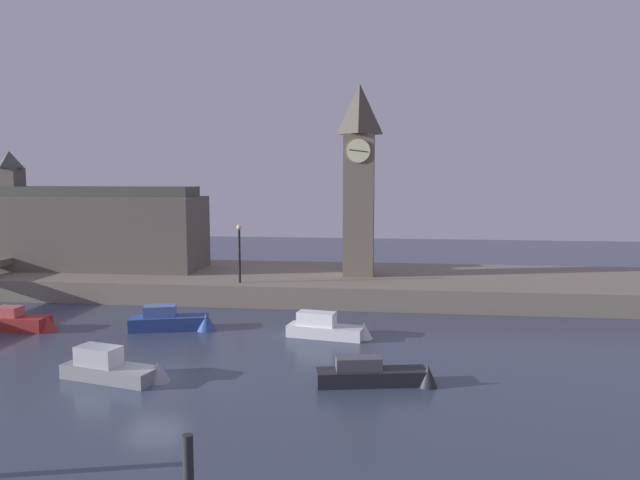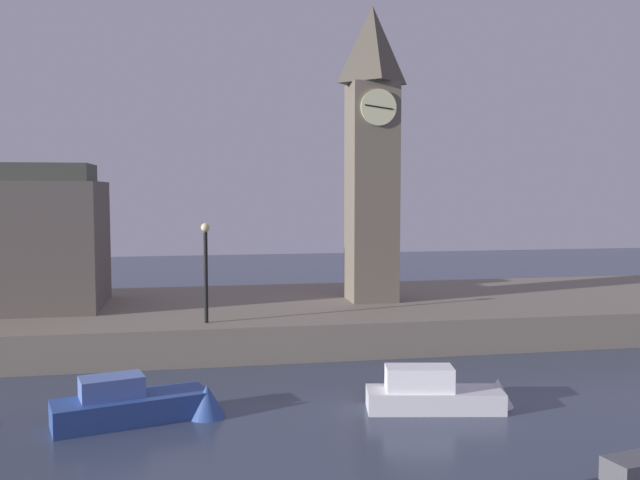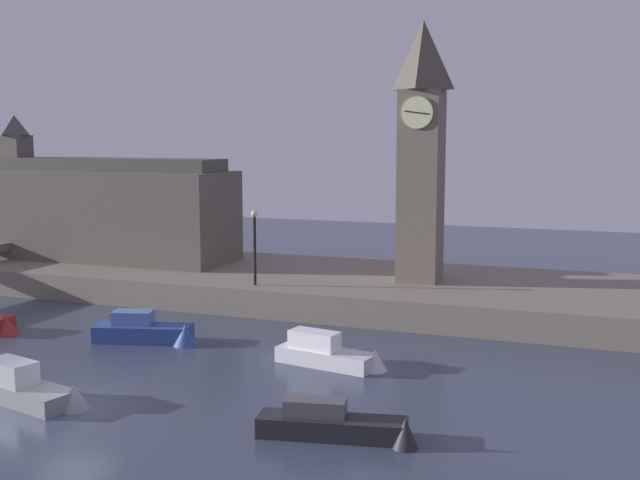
{
  "view_description": "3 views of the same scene",
  "coord_description": "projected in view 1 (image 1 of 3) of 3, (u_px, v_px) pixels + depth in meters",
  "views": [
    {
      "loc": [
        10.24,
        -23.95,
        8.85
      ],
      "look_at": [
        5.57,
        14.71,
        4.62
      ],
      "focal_mm": 33.06,
      "sensor_mm": 36.0,
      "label": 1
    },
    {
      "loc": [
        -0.57,
        -12.31,
        6.87
      ],
      "look_at": [
        4.81,
        16.77,
        4.68
      ],
      "focal_mm": 38.42,
      "sensor_mm": 36.0,
      "label": 2
    },
    {
      "loc": [
        17.1,
        -21.14,
        9.34
      ],
      "look_at": [
        3.39,
        15.95,
        4.03
      ],
      "focal_mm": 42.77,
      "sensor_mm": 36.0,
      "label": 3
    }
  ],
  "objects": [
    {
      "name": "clock_tower",
      "position": [
        359.0,
        177.0,
        43.35
      ],
      "size": [
        2.43,
        2.47,
        14.05
      ],
      "color": "#6B6051",
      "rests_on": "far_embankment"
    },
    {
      "name": "streetlamp",
      "position": [
        239.0,
        247.0,
        40.58
      ],
      "size": [
        0.36,
        0.36,
        4.03
      ],
      "color": "black",
      "rests_on": "far_embankment"
    },
    {
      "name": "mooring_post_right",
      "position": [
        188.0,
        471.0,
        15.72
      ],
      "size": [
        0.29,
        0.29,
        2.02
      ],
      "primitive_type": "cylinder",
      "color": "#292929",
      "rests_on": "ground"
    },
    {
      "name": "boat_dinghy_red",
      "position": [
        22.0,
        322.0,
        33.98
      ],
      "size": [
        4.4,
        1.47,
        1.38
      ],
      "color": "maroon",
      "rests_on": "ground"
    },
    {
      "name": "boat_cruiser_grey",
      "position": [
        120.0,
        369.0,
        25.66
      ],
      "size": [
        5.22,
        2.43,
        1.66
      ],
      "color": "gray",
      "rests_on": "ground"
    },
    {
      "name": "far_embankment",
      "position": [
        257.0,
        281.0,
        45.48
      ],
      "size": [
        70.0,
        12.0,
        1.5
      ],
      "primitive_type": "cube",
      "color": "slate",
      "rests_on": "ground"
    },
    {
      "name": "ground_plane",
      "position": [
        154.0,
        379.0,
        25.82
      ],
      "size": [
        120.0,
        120.0,
        0.0
      ],
      "primitive_type": "plane",
      "color": "#384256"
    },
    {
      "name": "boat_barge_dark",
      "position": [
        382.0,
        375.0,
        25.04
      ],
      "size": [
        5.36,
        1.98,
        1.4
      ],
      "color": "#232328",
      "rests_on": "ground"
    },
    {
      "name": "parliament_hall",
      "position": [
        96.0,
        228.0,
        47.14
      ],
      "size": [
        16.55,
        5.66,
        9.37
      ],
      "color": "#5B544C",
      "rests_on": "far_embankment"
    },
    {
      "name": "boat_ferry_white",
      "position": [
        332.0,
        329.0,
        32.4
      ],
      "size": [
        4.99,
        2.06,
        1.57
      ],
      "color": "silver",
      "rests_on": "ground"
    },
    {
      "name": "boat_tour_blue",
      "position": [
        177.0,
        321.0,
        34.12
      ],
      "size": [
        5.37,
        2.59,
        1.52
      ],
      "color": "#2D4C93",
      "rests_on": "ground"
    }
  ]
}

